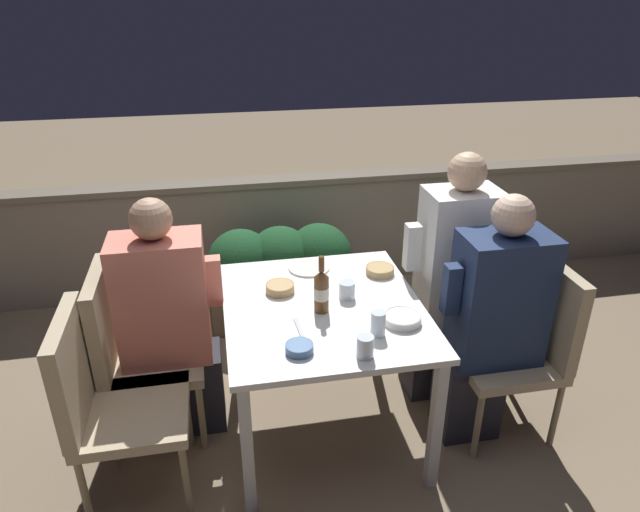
{
  "coord_description": "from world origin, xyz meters",
  "views": [
    {
      "loc": [
        -0.45,
        -2.25,
        2.1
      ],
      "look_at": [
        0.0,
        0.08,
        0.95
      ],
      "focal_mm": 32.0,
      "sensor_mm": 36.0,
      "label": 1
    }
  ],
  "objects_px": {
    "chair_left_near": "(103,394)",
    "potted_plant": "(484,258)",
    "chair_right_far": "(482,301)",
    "beer_bottle": "(321,291)",
    "person_white_polo": "(450,279)",
    "chair_left_far": "(129,342)",
    "person_coral_top": "(172,321)",
    "person_navy_jumper": "(491,322)",
    "chair_right_near": "(527,336)"
  },
  "relations": [
    {
      "from": "chair_right_far",
      "to": "beer_bottle",
      "type": "height_order",
      "value": "beer_bottle"
    },
    {
      "from": "chair_left_near",
      "to": "potted_plant",
      "type": "distance_m",
      "value": 2.51
    },
    {
      "from": "chair_left_far",
      "to": "chair_left_near",
      "type": "bearing_deg",
      "value": -100.22
    },
    {
      "from": "chair_right_near",
      "to": "person_white_polo",
      "type": "distance_m",
      "value": 0.47
    },
    {
      "from": "chair_right_near",
      "to": "chair_right_far",
      "type": "relative_size",
      "value": 1.0
    },
    {
      "from": "chair_left_far",
      "to": "person_navy_jumper",
      "type": "bearing_deg",
      "value": -10.33
    },
    {
      "from": "person_coral_top",
      "to": "chair_right_far",
      "type": "distance_m",
      "value": 1.63
    },
    {
      "from": "chair_left_near",
      "to": "person_white_polo",
      "type": "xyz_separation_m",
      "value": [
        1.7,
        0.42,
        0.16
      ]
    },
    {
      "from": "chair_right_near",
      "to": "potted_plant",
      "type": "xyz_separation_m",
      "value": [
        0.28,
        1.03,
        -0.1
      ]
    },
    {
      "from": "chair_left_far",
      "to": "potted_plant",
      "type": "xyz_separation_m",
      "value": [
        2.19,
        0.72,
        -0.1
      ]
    },
    {
      "from": "person_coral_top",
      "to": "chair_left_far",
      "type": "bearing_deg",
      "value": 180.0
    },
    {
      "from": "person_coral_top",
      "to": "person_white_polo",
      "type": "distance_m",
      "value": 1.43
    },
    {
      "from": "chair_left_near",
      "to": "person_coral_top",
      "type": "distance_m",
      "value": 0.48
    },
    {
      "from": "person_navy_jumper",
      "to": "chair_right_far",
      "type": "bearing_deg",
      "value": 68.46
    },
    {
      "from": "person_white_polo",
      "to": "chair_right_near",
      "type": "bearing_deg",
      "value": -51.85
    },
    {
      "from": "chair_right_near",
      "to": "person_navy_jumper",
      "type": "xyz_separation_m",
      "value": [
        -0.21,
        -0.0,
        0.11
      ]
    },
    {
      "from": "chair_left_far",
      "to": "potted_plant",
      "type": "height_order",
      "value": "chair_left_far"
    },
    {
      "from": "person_white_polo",
      "to": "person_coral_top",
      "type": "bearing_deg",
      "value": -178.4
    },
    {
      "from": "person_navy_jumper",
      "to": "chair_right_far",
      "type": "relative_size",
      "value": 1.4
    },
    {
      "from": "person_navy_jumper",
      "to": "person_coral_top",
      "type": "bearing_deg",
      "value": 168.27
    },
    {
      "from": "person_white_polo",
      "to": "chair_left_far",
      "type": "bearing_deg",
      "value": -178.6
    },
    {
      "from": "person_coral_top",
      "to": "person_white_polo",
      "type": "xyz_separation_m",
      "value": [
        1.43,
        0.04,
        0.06
      ]
    },
    {
      "from": "chair_right_far",
      "to": "beer_bottle",
      "type": "bearing_deg",
      "value": -165.23
    },
    {
      "from": "chair_right_near",
      "to": "chair_left_near",
      "type": "bearing_deg",
      "value": -178.07
    },
    {
      "from": "person_coral_top",
      "to": "chair_right_far",
      "type": "height_order",
      "value": "person_coral_top"
    },
    {
      "from": "beer_bottle",
      "to": "person_navy_jumper",
      "type": "bearing_deg",
      "value": -7.28
    },
    {
      "from": "chair_right_far",
      "to": "person_white_polo",
      "type": "xyz_separation_m",
      "value": [
        -0.21,
        0.0,
        0.16
      ]
    },
    {
      "from": "chair_left_near",
      "to": "person_coral_top",
      "type": "bearing_deg",
      "value": 53.74
    },
    {
      "from": "chair_left_near",
      "to": "chair_right_far",
      "type": "distance_m",
      "value": 1.95
    },
    {
      "from": "chair_right_near",
      "to": "chair_left_far",
      "type": "bearing_deg",
      "value": 170.78
    },
    {
      "from": "chair_left_far",
      "to": "potted_plant",
      "type": "relative_size",
      "value": 1.29
    },
    {
      "from": "chair_left_far",
      "to": "person_coral_top",
      "type": "xyz_separation_m",
      "value": [
        0.21,
        -0.0,
        0.1
      ]
    },
    {
      "from": "person_coral_top",
      "to": "person_navy_jumper",
      "type": "distance_m",
      "value": 1.53
    },
    {
      "from": "chair_left_near",
      "to": "potted_plant",
      "type": "bearing_deg",
      "value": 26.01
    },
    {
      "from": "chair_right_near",
      "to": "person_navy_jumper",
      "type": "bearing_deg",
      "value": -180.0
    },
    {
      "from": "person_coral_top",
      "to": "potted_plant",
      "type": "distance_m",
      "value": 2.11
    },
    {
      "from": "chair_right_near",
      "to": "person_white_polo",
      "type": "height_order",
      "value": "person_white_polo"
    },
    {
      "from": "chair_left_far",
      "to": "chair_right_far",
      "type": "relative_size",
      "value": 1.0
    },
    {
      "from": "chair_left_far",
      "to": "chair_right_far",
      "type": "height_order",
      "value": "same"
    },
    {
      "from": "chair_right_far",
      "to": "beer_bottle",
      "type": "distance_m",
      "value": 1.02
    },
    {
      "from": "potted_plant",
      "to": "person_coral_top",
      "type": "bearing_deg",
      "value": -159.92
    },
    {
      "from": "beer_bottle",
      "to": "person_white_polo",
      "type": "bearing_deg",
      "value": 18.65
    },
    {
      "from": "chair_right_near",
      "to": "potted_plant",
      "type": "height_order",
      "value": "chair_right_near"
    },
    {
      "from": "person_coral_top",
      "to": "potted_plant",
      "type": "height_order",
      "value": "person_coral_top"
    },
    {
      "from": "chair_left_far",
      "to": "chair_right_far",
      "type": "distance_m",
      "value": 1.84
    },
    {
      "from": "chair_right_far",
      "to": "chair_left_far",
      "type": "bearing_deg",
      "value": -178.76
    },
    {
      "from": "chair_left_near",
      "to": "potted_plant",
      "type": "relative_size",
      "value": 1.29
    },
    {
      "from": "person_navy_jumper",
      "to": "person_white_polo",
      "type": "bearing_deg",
      "value": 100.86
    },
    {
      "from": "person_navy_jumper",
      "to": "chair_right_near",
      "type": "bearing_deg",
      "value": 0.0
    },
    {
      "from": "chair_right_near",
      "to": "beer_bottle",
      "type": "distance_m",
      "value": 1.06
    }
  ]
}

